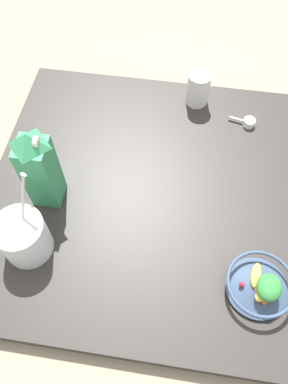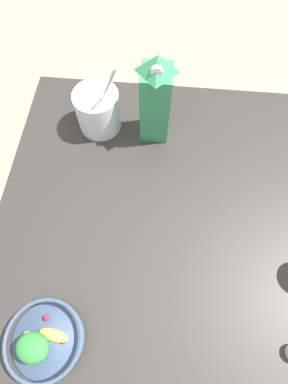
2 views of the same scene
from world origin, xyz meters
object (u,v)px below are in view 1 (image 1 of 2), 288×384
(milk_carton, at_px, (39,168))
(yogurt_tub, at_px, (23,236))
(drinking_cup, at_px, (198,88))
(fruit_bowl, at_px, (260,285))

(milk_carton, distance_m, yogurt_tub, 0.19)
(yogurt_tub, xyz_separation_m, drinking_cup, (0.65, -0.43, -0.01))
(fruit_bowl, bearing_deg, drinking_cup, 17.93)
(drinking_cup, bearing_deg, yogurt_tub, 146.33)
(fruit_bowl, relative_size, milk_carton, 0.62)
(milk_carton, bearing_deg, drinking_cup, -41.89)
(fruit_bowl, bearing_deg, yogurt_tub, 87.50)
(milk_carton, relative_size, drinking_cup, 2.37)
(yogurt_tub, bearing_deg, drinking_cup, -33.67)
(fruit_bowl, xyz_separation_m, drinking_cup, (0.68, 0.22, 0.03))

